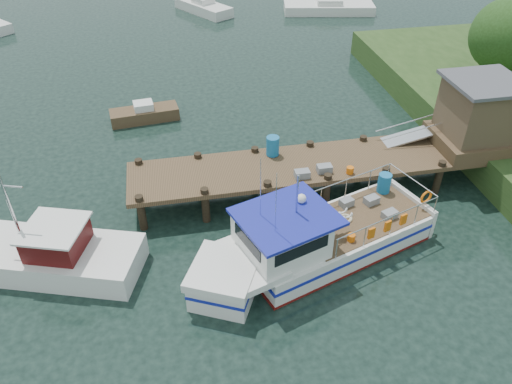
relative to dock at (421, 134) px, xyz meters
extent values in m
plane|color=black|center=(-6.51, -0.01, -2.24)|extent=(160.00, 160.00, 0.00)
cylinder|color=#332114|center=(7.49, 5.99, -0.72)|extent=(0.50, 0.50, 3.05)
sphere|color=#234418|center=(7.49, 5.99, 1.72)|extent=(3.90, 3.90, 3.90)
cube|color=#4E3925|center=(-4.51, -0.01, -0.94)|extent=(16.00, 3.00, 0.20)
cylinder|color=black|center=(-12.01, -1.31, -1.59)|extent=(0.32, 0.32, 1.90)
cylinder|color=black|center=(-12.01, 1.29, -1.59)|extent=(0.32, 0.32, 1.90)
cylinder|color=black|center=(-9.51, -1.31, -1.59)|extent=(0.32, 0.32, 1.90)
cylinder|color=black|center=(-9.51, 1.29, -1.59)|extent=(0.32, 0.32, 1.90)
cylinder|color=black|center=(-7.01, -1.31, -1.59)|extent=(0.32, 0.32, 1.90)
cylinder|color=black|center=(-7.01, 1.29, -1.59)|extent=(0.32, 0.32, 1.90)
cylinder|color=black|center=(-4.51, -1.31, -1.59)|extent=(0.32, 0.32, 1.90)
cylinder|color=black|center=(-4.51, 1.29, -1.59)|extent=(0.32, 0.32, 1.90)
cylinder|color=black|center=(-2.01, -1.31, -1.59)|extent=(0.32, 0.32, 1.90)
cylinder|color=black|center=(-2.01, 1.29, -1.59)|extent=(0.32, 0.32, 1.90)
cylinder|color=black|center=(0.49, -1.31, -1.59)|extent=(0.32, 0.32, 1.90)
cylinder|color=black|center=(0.49, 1.29, -1.59)|extent=(0.32, 0.32, 1.90)
cylinder|color=black|center=(2.99, -1.31, -1.59)|extent=(0.32, 0.32, 1.90)
cylinder|color=black|center=(2.99, 1.29, -1.59)|extent=(0.32, 0.32, 1.90)
cube|color=#4E3925|center=(2.49, -0.01, -0.54)|extent=(3.20, 3.00, 0.60)
cube|color=#4C3C2B|center=(2.49, -0.01, 0.86)|extent=(2.60, 2.60, 2.40)
cube|color=#47474C|center=(2.49, -0.01, 2.16)|extent=(3.00, 3.00, 0.15)
cube|color=#A5A8AD|center=(0.19, 0.89, -0.59)|extent=(3.34, 0.90, 0.79)
cylinder|color=silver|center=(0.19, 0.49, -0.09)|extent=(3.34, 0.05, 0.76)
cylinder|color=silver|center=(0.19, 1.29, -0.09)|extent=(3.34, 0.05, 0.76)
cube|color=slate|center=(-5.51, -1.01, -0.68)|extent=(0.60, 0.40, 0.30)
cube|color=slate|center=(-4.51, -0.81, -0.68)|extent=(0.60, 0.40, 0.30)
cylinder|color=#D55E0C|center=(-3.51, -1.11, -0.69)|extent=(0.30, 0.30, 0.28)
cylinder|color=#156296|center=(-6.31, 0.89, -0.40)|extent=(0.56, 0.56, 0.85)
cube|color=silver|center=(-4.99, -3.91, -1.71)|extent=(7.48, 4.89, 1.07)
cube|color=silver|center=(-9.37, -5.42, -1.71)|extent=(2.63, 2.63, 1.07)
cube|color=silver|center=(-9.37, -5.42, -1.04)|extent=(2.85, 2.91, 0.32)
cube|color=silver|center=(-8.49, -5.11, -1.06)|extent=(2.61, 3.10, 0.28)
cube|color=#131E9A|center=(-4.99, -3.91, -1.57)|extent=(7.58, 4.95, 0.13)
cube|color=#131E9A|center=(-9.37, -5.42, -1.57)|extent=(2.68, 2.68, 0.13)
cube|color=#63110E|center=(-4.99, -3.91, -2.19)|extent=(7.57, 4.94, 0.13)
cube|color=#4E3925|center=(-3.93, -3.55, -1.17)|extent=(5.55, 3.99, 0.04)
cube|color=silver|center=(-1.57, -2.73, -1.62)|extent=(1.08, 2.69, 1.25)
cube|color=silver|center=(-7.26, -4.69, -0.48)|extent=(3.24, 3.12, 1.39)
cube|color=black|center=(-6.87, -5.84, -0.20)|extent=(1.94, 0.70, 0.46)
cube|color=black|center=(-7.66, -3.54, -0.20)|extent=(1.94, 0.70, 0.46)
cube|color=black|center=(-8.50, -5.12, -0.20)|extent=(0.58, 1.59, 0.46)
cube|color=#181F95|center=(-7.09, -4.63, 0.26)|extent=(3.85, 3.57, 0.11)
cylinder|color=silver|center=(-6.74, -4.51, 1.05)|extent=(0.09, 0.09, 1.48)
cylinder|color=silver|center=(-7.64, -5.31, 1.42)|extent=(0.03, 0.03, 2.22)
cylinder|color=silver|center=(-7.94, -4.43, 1.42)|extent=(0.03, 0.03, 2.22)
sphere|color=silver|center=(-6.42, -4.01, 0.45)|extent=(0.42, 0.42, 0.33)
cylinder|color=silver|center=(-3.39, -4.71, -0.29)|extent=(4.39, 1.55, 0.04)
cylinder|color=silver|center=(-4.22, -2.29, -0.29)|extent=(4.39, 1.55, 0.04)
cylinder|color=silver|center=(-1.59, -2.74, -0.29)|extent=(0.87, 2.42, 0.04)
cylinder|color=silver|center=(-5.53, -5.45, -0.74)|extent=(0.05, 0.05, 0.88)
cylinder|color=silver|center=(-6.37, -3.03, -0.74)|extent=(0.05, 0.05, 0.88)
cylinder|color=silver|center=(-4.40, -5.06, -0.74)|extent=(0.05, 0.05, 0.88)
cylinder|color=silver|center=(-5.23, -2.64, -0.74)|extent=(0.05, 0.05, 0.88)
cylinder|color=silver|center=(-3.26, -4.67, -0.74)|extent=(0.05, 0.05, 0.88)
cylinder|color=silver|center=(-4.09, -2.25, -0.74)|extent=(0.05, 0.05, 0.88)
cylinder|color=silver|center=(-2.12, -4.27, -0.74)|extent=(0.05, 0.05, 0.88)
cylinder|color=silver|center=(-2.95, -1.85, -0.74)|extent=(0.05, 0.05, 0.88)
cylinder|color=silver|center=(-1.20, -3.96, -0.74)|extent=(0.05, 0.05, 0.88)
cylinder|color=silver|center=(-2.03, -1.54, -0.74)|extent=(0.05, 0.05, 0.88)
cube|color=slate|center=(-2.88, -3.77, -1.01)|extent=(0.65, 0.53, 0.30)
cube|color=slate|center=(-3.21, -2.81, -1.01)|extent=(0.65, 0.53, 0.30)
cube|color=slate|center=(-4.21, -2.76, -1.01)|extent=(0.60, 0.50, 0.30)
cylinder|color=#156296|center=(-2.45, -2.16, -0.76)|extent=(0.66, 0.66, 0.82)
cylinder|color=#D55E0C|center=(-4.71, -4.70, -1.03)|extent=(0.35, 0.35, 0.28)
torus|color=#BFB28C|center=(-4.52, -3.55, -1.11)|extent=(0.66, 0.66, 0.11)
torus|color=#D55E0C|center=(-1.31, -3.43, -0.67)|extent=(0.57, 0.27, 0.57)
cube|color=#D55E0C|center=(-4.13, -4.98, -0.67)|extent=(0.28, 0.17, 0.42)
cube|color=#D55E0C|center=(-3.43, -4.74, -0.67)|extent=(0.28, 0.17, 0.42)
cube|color=#D55E0C|center=(-2.72, -4.50, -0.67)|extent=(0.28, 0.17, 0.42)
imported|color=silver|center=(-5.42, -4.35, -0.36)|extent=(0.56, 0.69, 1.63)
cube|color=silver|center=(-15.30, -2.89, -1.74)|extent=(6.92, 4.34, 1.00)
cube|color=#430B0B|center=(-14.83, -3.04, -0.79)|extent=(2.28, 2.28, 0.95)
cube|color=silver|center=(-14.83, -3.04, -0.29)|extent=(2.53, 2.53, 0.08)
cylinder|color=silver|center=(-16.06, -2.63, 0.36)|extent=(0.13, 0.13, 3.10)
cylinder|color=silver|center=(-16.06, -2.63, 1.36)|extent=(1.34, 0.50, 0.06)
cube|color=#4E3925|center=(-11.81, 7.81, -1.91)|extent=(3.70, 1.62, 0.66)
cube|color=silver|center=(-11.81, 7.81, -1.41)|extent=(1.10, 0.97, 0.42)
cube|color=silver|center=(-6.61, 26.20, -1.84)|extent=(4.61, 5.82, 0.79)
cube|color=silver|center=(-6.61, 26.20, -1.25)|extent=(1.99, 2.06, 0.51)
cube|color=silver|center=(3.78, 24.14, -1.87)|extent=(7.83, 3.93, 0.75)
cube|color=silver|center=(3.78, 24.14, -1.30)|extent=(2.40, 2.16, 0.48)
camera|label=1|loc=(-10.54, -16.94, 10.75)|focal=35.00mm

